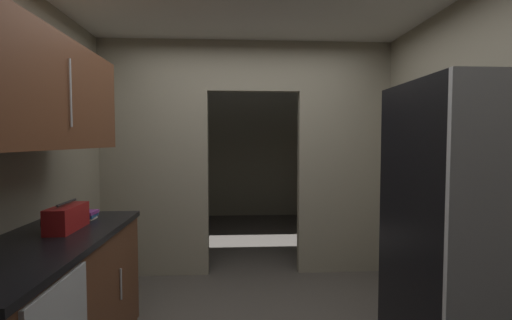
% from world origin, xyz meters
% --- Properties ---
extents(kitchen_partition, '(3.18, 0.12, 2.57)m').
position_xyz_m(kitchen_partition, '(-0.02, 1.57, 1.37)').
color(kitchen_partition, gray).
rests_on(kitchen_partition, ground).
extents(adjoining_room_shell, '(3.18, 3.21, 2.57)m').
position_xyz_m(adjoining_room_shell, '(0.00, 3.68, 1.28)').
color(adjoining_room_shell, gray).
rests_on(adjoining_room_shell, ground).
extents(refrigerator, '(0.72, 0.78, 1.80)m').
position_xyz_m(refrigerator, '(1.16, -0.53, 0.90)').
color(refrigerator, black).
rests_on(refrigerator, ground).
extents(lower_cabinet_run, '(0.66, 1.76, 0.90)m').
position_xyz_m(lower_cabinet_run, '(-1.26, -0.27, 0.45)').
color(lower_cabinet_run, brown).
rests_on(lower_cabinet_run, ground).
extents(upper_cabinet_counterside, '(0.36, 1.58, 0.65)m').
position_xyz_m(upper_cabinet_counterside, '(-1.26, -0.27, 1.76)').
color(upper_cabinet_counterside, brown).
extents(boombox, '(0.15, 0.36, 0.19)m').
position_xyz_m(boombox, '(-1.23, -0.03, 0.98)').
color(boombox, maroon).
rests_on(boombox, lower_cabinet_run).
extents(book_stack, '(0.13, 0.17, 0.06)m').
position_xyz_m(book_stack, '(-1.23, 0.30, 0.93)').
color(book_stack, beige).
rests_on(book_stack, lower_cabinet_run).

